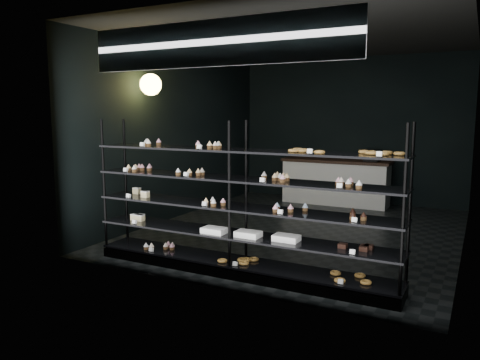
{
  "coord_description": "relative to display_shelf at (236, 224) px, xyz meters",
  "views": [
    {
      "loc": [
        2.67,
        -7.43,
        2.01
      ],
      "look_at": [
        -0.21,
        -1.9,
        1.1
      ],
      "focal_mm": 35.0,
      "sensor_mm": 36.0,
      "label": 1
    }
  ],
  "objects": [
    {
      "name": "room",
      "position": [
        -0.02,
        2.45,
        0.97
      ],
      "size": [
        5.01,
        6.01,
        3.2
      ],
      "color": "black",
      "rests_on": "ground"
    },
    {
      "name": "display_shelf",
      "position": [
        0.0,
        0.0,
        0.0
      ],
      "size": [
        4.0,
        0.5,
        1.91
      ],
      "color": "black",
      "rests_on": "room"
    },
    {
      "name": "signage",
      "position": [
        -0.02,
        -0.48,
        2.12
      ],
      "size": [
        3.3,
        0.05,
        0.5
      ],
      "color": "#0C1840",
      "rests_on": "room"
    },
    {
      "name": "pendant_lamp",
      "position": [
        -2.22,
        1.21,
        1.82
      ],
      "size": [
        0.35,
        0.35,
        0.9
      ],
      "color": "black",
      "rests_on": "room"
    },
    {
      "name": "service_counter",
      "position": [
        -0.16,
        4.95,
        -0.13
      ],
      "size": [
        2.34,
        0.65,
        1.23
      ],
      "color": "silver",
      "rests_on": "room"
    }
  ]
}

